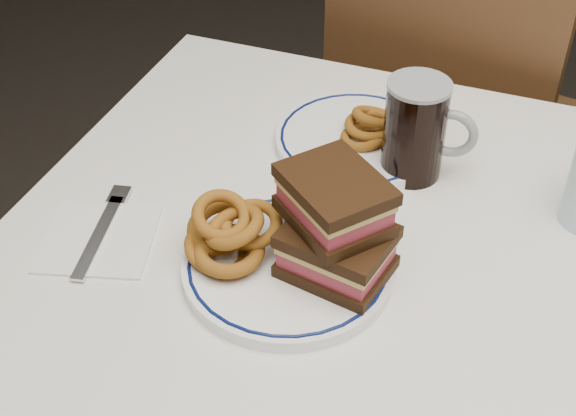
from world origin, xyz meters
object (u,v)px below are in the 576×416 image
(reuben_sandwich, at_px, (336,226))
(far_plate, at_px, (358,139))
(main_plate, at_px, (288,266))
(chair_far, at_px, (448,121))
(beer_mug, at_px, (417,129))

(reuben_sandwich, bearing_deg, far_plate, 100.88)
(reuben_sandwich, xyz_separation_m, far_plate, (-0.05, 0.28, -0.07))
(reuben_sandwich, distance_m, far_plate, 0.29)
(main_plate, relative_size, reuben_sandwich, 1.64)
(chair_far, relative_size, beer_mug, 6.59)
(main_plate, height_order, beer_mug, beer_mug)
(chair_far, height_order, far_plate, chair_far)
(reuben_sandwich, xyz_separation_m, beer_mug, (0.04, 0.24, -0.01))
(beer_mug, bearing_deg, far_plate, 157.86)
(chair_far, relative_size, reuben_sandwich, 6.07)
(chair_far, distance_m, main_plate, 0.79)
(chair_far, height_order, reuben_sandwich, chair_far)
(reuben_sandwich, height_order, far_plate, reuben_sandwich)
(chair_far, distance_m, beer_mug, 0.58)
(chair_far, bearing_deg, main_plate, -95.24)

